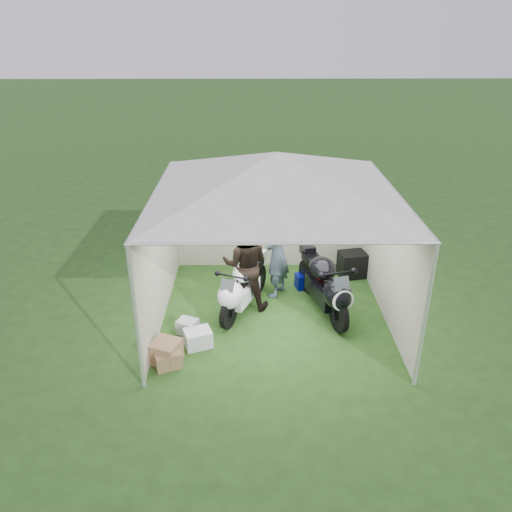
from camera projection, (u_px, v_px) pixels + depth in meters
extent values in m
plane|color=#224119|center=(274.00, 313.00, 9.19)|extent=(80.00, 80.00, 0.00)
cylinder|color=silver|center=(136.00, 320.00, 6.87)|extent=(0.06, 0.06, 2.30)
cylinder|color=silver|center=(425.00, 318.00, 6.91)|extent=(0.06, 0.06, 2.30)
cylinder|color=silver|center=(175.00, 216.00, 10.48)|extent=(0.06, 0.06, 2.30)
cylinder|color=silver|center=(365.00, 216.00, 10.52)|extent=(0.06, 0.06, 2.30)
cube|color=beige|center=(270.00, 216.00, 10.50)|extent=(4.00, 0.02, 2.30)
cube|color=beige|center=(160.00, 257.00, 8.68)|extent=(0.02, 4.00, 2.30)
cube|color=beige|center=(389.00, 256.00, 8.71)|extent=(0.02, 4.00, 2.30)
pyramid|color=white|center=(276.00, 173.00, 8.05)|extent=(5.66, 5.66, 0.70)
cube|color=#99A5B7|center=(190.00, 184.00, 10.17)|extent=(0.22, 0.02, 0.28)
cube|color=#99A5B7|center=(207.00, 184.00, 10.17)|extent=(0.22, 0.02, 0.28)
cube|color=#99A5B7|center=(224.00, 184.00, 10.17)|extent=(0.22, 0.01, 0.28)
cube|color=#99A5B7|center=(242.00, 184.00, 10.18)|extent=(0.22, 0.01, 0.28)
cube|color=#99A5B7|center=(191.00, 198.00, 10.29)|extent=(0.22, 0.02, 0.28)
cube|color=#99A5B7|center=(208.00, 198.00, 10.30)|extent=(0.22, 0.01, 0.28)
cube|color=#99A5B7|center=(225.00, 198.00, 10.30)|extent=(0.22, 0.02, 0.28)
cube|color=#99A5B7|center=(242.00, 198.00, 10.30)|extent=(0.22, 0.01, 0.28)
cylinder|color=#D8590C|center=(281.00, 180.00, 10.13)|extent=(3.20, 0.02, 0.02)
cylinder|color=black|center=(229.00, 313.00, 8.66)|extent=(0.31, 0.57, 0.57)
cylinder|color=black|center=(258.00, 279.00, 9.78)|extent=(0.35, 0.58, 0.57)
cube|color=white|center=(243.00, 293.00, 9.15)|extent=(0.65, 0.96, 0.29)
ellipsoid|color=white|center=(231.00, 295.00, 8.61)|extent=(0.62, 0.70, 0.48)
ellipsoid|color=white|center=(245.00, 272.00, 9.06)|extent=(0.62, 0.71, 0.34)
cube|color=black|center=(253.00, 266.00, 9.41)|extent=(0.45, 0.63, 0.13)
cube|color=white|center=(259.00, 256.00, 9.64)|extent=(0.30, 0.35, 0.17)
cube|color=black|center=(251.00, 276.00, 9.40)|extent=(0.29, 0.52, 0.10)
cube|color=#3F474C|center=(227.00, 285.00, 8.41)|extent=(0.27, 0.22, 0.20)
cylinder|color=black|center=(339.00, 314.00, 8.56)|extent=(0.26, 0.64, 0.64)
cylinder|color=black|center=(308.00, 276.00, 9.85)|extent=(0.32, 0.66, 0.64)
cube|color=black|center=(324.00, 291.00, 9.12)|extent=(0.60, 1.07, 0.32)
ellipsoid|color=black|center=(338.00, 294.00, 8.50)|extent=(0.62, 0.74, 0.53)
ellipsoid|color=black|center=(323.00, 268.00, 9.03)|extent=(0.62, 0.75, 0.37)
cube|color=black|center=(314.00, 261.00, 9.43)|extent=(0.43, 0.68, 0.15)
cube|color=black|center=(308.00, 250.00, 9.69)|extent=(0.31, 0.37, 0.19)
cube|color=maroon|center=(316.00, 272.00, 9.41)|extent=(0.25, 0.59, 0.11)
cube|color=#3F474C|center=(342.00, 283.00, 8.27)|extent=(0.28, 0.21, 0.22)
cylinder|color=white|center=(343.00, 301.00, 8.30)|extent=(0.37, 0.12, 0.38)
cube|color=#0A14C6|center=(306.00, 281.00, 10.01)|extent=(0.45, 0.34, 0.30)
imported|color=black|center=(245.00, 264.00, 9.04)|extent=(0.91, 0.74, 1.76)
imported|color=slate|center=(278.00, 254.00, 9.46)|extent=(0.67, 0.76, 1.75)
cube|color=black|center=(352.00, 264.00, 10.41)|extent=(0.61, 0.53, 0.54)
cube|color=silver|center=(198.00, 338.00, 8.22)|extent=(0.52, 0.47, 0.29)
cube|color=#8F684A|center=(166.00, 352.00, 7.82)|extent=(0.53, 0.53, 0.36)
cube|color=#B7BEC2|center=(187.00, 326.00, 8.58)|extent=(0.41, 0.38, 0.24)
cube|color=olive|center=(168.00, 359.00, 7.72)|extent=(0.48, 0.42, 0.27)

